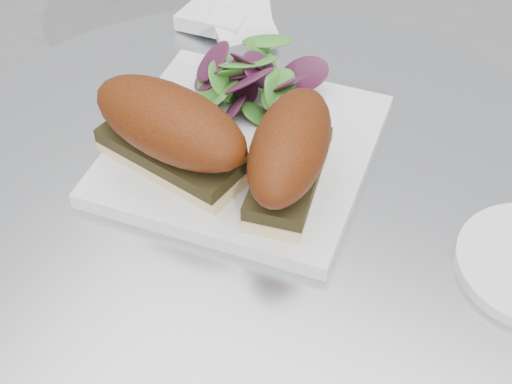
{
  "coord_description": "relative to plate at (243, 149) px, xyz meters",
  "views": [
    {
      "loc": [
        0.2,
        -0.38,
        1.2
      ],
      "look_at": [
        0.0,
        -0.01,
        0.77
      ],
      "focal_mm": 50.0,
      "sensor_mm": 36.0,
      "label": 1
    }
  ],
  "objects": [
    {
      "name": "salad",
      "position": [
        -0.03,
        0.07,
        0.03
      ],
      "size": [
        0.11,
        0.11,
        0.05
      ],
      "primitive_type": null,
      "color": "#419430",
      "rests_on": "plate"
    },
    {
      "name": "table",
      "position": [
        0.05,
        -0.06,
        -0.25
      ],
      "size": [
        0.7,
        0.7,
        0.73
      ],
      "color": "#B7BABF",
      "rests_on": "ground"
    },
    {
      "name": "plate",
      "position": [
        0.0,
        0.0,
        0.0
      ],
      "size": [
        0.27,
        0.27,
        0.02
      ],
      "primitive_type": "cube",
      "rotation": [
        0.0,
        0.0,
        0.14
      ],
      "color": "white",
      "rests_on": "table"
    },
    {
      "name": "napkin",
      "position": [
        -0.11,
        0.18,
        0.0
      ],
      "size": [
        0.14,
        0.14,
        0.02
      ],
      "primitive_type": null,
      "rotation": [
        0.0,
        0.0,
        -0.29
      ],
      "color": "white",
      "rests_on": "table"
    },
    {
      "name": "sandwich_left",
      "position": [
        -0.04,
        -0.06,
        0.05
      ],
      "size": [
        0.17,
        0.09,
        0.08
      ],
      "rotation": [
        0.0,
        0.0,
        -0.13
      ],
      "color": "beige",
      "rests_on": "plate"
    },
    {
      "name": "sandwich_right",
      "position": [
        0.07,
        -0.03,
        0.05
      ],
      "size": [
        0.09,
        0.15,
        0.08
      ],
      "rotation": [
        0.0,
        0.0,
        -1.35
      ],
      "color": "beige",
      "rests_on": "plate"
    }
  ]
}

